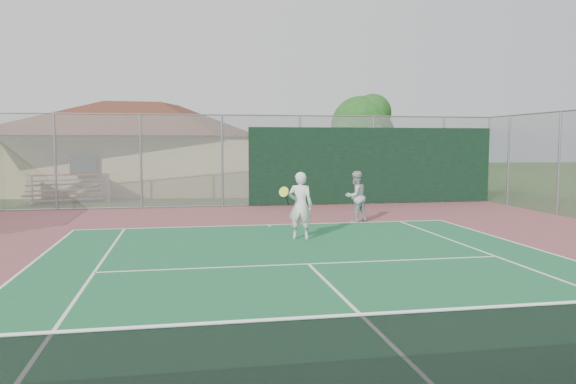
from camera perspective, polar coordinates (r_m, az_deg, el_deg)
The scene contains 8 objects.
tennis_net at distance 5.40m, azimuth 17.65°, elevation -16.17°, with size 11.85×0.08×1.10m.
back_fence at distance 21.89m, azimuth 1.47°, elevation 2.97°, with size 20.08×0.11×3.53m.
side_fence_right at distance 21.00m, azimuth 25.81°, elevation 2.62°, with size 0.08×9.00×3.50m.
clubhouse at distance 29.17m, azimuth -14.44°, elevation 5.29°, with size 13.10×9.59×5.26m.
bleachers at distance 24.97m, azimuth -21.58°, elevation 0.44°, with size 3.65×2.79×1.15m.
tree at distance 28.09m, azimuth 7.56°, elevation 6.47°, with size 3.47×3.29×4.84m.
player_white_front at distance 14.16m, azimuth 1.23°, elevation -1.42°, with size 1.03×0.78×1.70m.
player_grey_back at distance 17.36m, azimuth 6.90°, elevation -0.52°, with size 0.93×0.85×1.56m.
Camera 1 is at (-2.42, -4.43, 2.44)m, focal length 35.00 mm.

